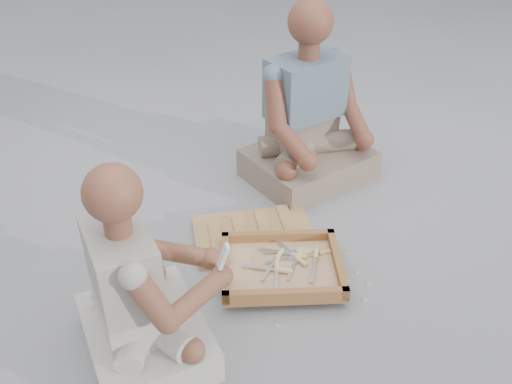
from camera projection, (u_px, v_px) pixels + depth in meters
name	position (u px, v px, depth m)	size (l,w,h in m)	color
ground	(280.00, 268.00, 2.55)	(60.00, 60.00, 0.00)	#9C9DA1
carved_panel	(254.00, 236.00, 2.72)	(0.56, 0.37, 0.04)	#97633A
tool_tray	(282.00, 267.00, 2.46)	(0.63, 0.57, 0.07)	brown
chisel_0	(277.00, 269.00, 2.43)	(0.11, 0.21, 0.02)	white
chisel_1	(277.00, 257.00, 2.50)	(0.18, 0.16, 0.02)	white
chisel_2	(294.00, 255.00, 2.52)	(0.18, 0.16, 0.02)	white
chisel_3	(298.00, 256.00, 2.52)	(0.16, 0.17, 0.02)	white
chisel_4	(298.00, 258.00, 2.50)	(0.06, 0.22, 0.02)	white
chisel_5	(299.00, 251.00, 2.54)	(0.21, 0.10, 0.02)	white
chisel_6	(299.00, 255.00, 2.52)	(0.22, 0.04, 0.02)	white
chisel_7	(316.00, 257.00, 2.49)	(0.14, 0.19, 0.02)	white
chisel_8	(322.00, 253.00, 2.54)	(0.22, 0.05, 0.02)	white
chisel_9	(279.00, 270.00, 2.43)	(0.19, 0.14, 0.02)	white
wood_chip_0	(278.00, 294.00, 2.41)	(0.02, 0.01, 0.00)	tan
wood_chip_1	(215.00, 242.00, 2.70)	(0.02, 0.01, 0.00)	tan
wood_chip_2	(277.00, 326.00, 2.26)	(0.02, 0.01, 0.00)	tan
wood_chip_3	(365.00, 300.00, 2.38)	(0.02, 0.01, 0.00)	tan
wood_chip_4	(357.00, 273.00, 2.52)	(0.02, 0.01, 0.00)	tan
wood_chip_5	(369.00, 284.00, 2.46)	(0.02, 0.01, 0.00)	tan
wood_chip_6	(260.00, 227.00, 2.80)	(0.02, 0.01, 0.00)	tan
wood_chip_7	(345.00, 278.00, 2.49)	(0.02, 0.01, 0.00)	tan
wood_chip_8	(265.00, 269.00, 2.54)	(0.02, 0.01, 0.00)	tan
wood_chip_9	(261.00, 232.00, 2.77)	(0.02, 0.01, 0.00)	tan
wood_chip_10	(346.00, 254.00, 2.63)	(0.02, 0.01, 0.00)	tan
wood_chip_11	(296.00, 282.00, 2.47)	(0.02, 0.01, 0.00)	tan
wood_chip_12	(273.00, 280.00, 2.48)	(0.02, 0.01, 0.00)	tan
wood_chip_13	(203.00, 287.00, 2.45)	(0.02, 0.01, 0.00)	tan
wood_chip_14	(279.00, 257.00, 2.61)	(0.02, 0.01, 0.00)	tan
wood_chip_15	(347.00, 280.00, 2.48)	(0.02, 0.01, 0.00)	tan
craftsman	(139.00, 295.00, 2.01)	(0.55, 0.53, 0.82)	beige
companion	(309.00, 124.00, 3.02)	(0.71, 0.61, 0.97)	gray
mobile_phone	(223.00, 256.00, 2.02)	(0.05, 0.05, 0.10)	silver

